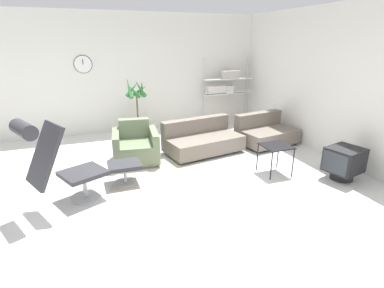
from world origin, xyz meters
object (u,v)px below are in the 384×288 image
object	(u,v)px
side_table	(276,148)
crt_television	(344,162)
couch_second	(265,133)
lounge_chair	(56,158)
shelf_unit	(225,85)
armchair_red	(136,147)
ottoman	(125,168)
couch_low	(202,141)
potted_plant	(138,115)

from	to	relation	value
side_table	crt_television	size ratio (longest dim) A/B	0.81
couch_second	lounge_chair	bearing A→B (deg)	8.34
couch_second	shelf_unit	xyz separation A→B (m)	(-0.16, 1.75, 0.83)
lounge_chair	armchair_red	distance (m)	1.84
ottoman	side_table	xyz separation A→B (m)	(2.45, -0.47, 0.19)
armchair_red	couch_low	distance (m)	1.35
couch_second	shelf_unit	distance (m)	1.94
side_table	potted_plant	distance (m)	3.33
couch_low	side_table	world-z (taller)	couch_low
side_table	crt_television	distance (m)	1.08
ottoman	couch_second	xyz separation A→B (m)	(3.17, 0.93, -0.02)
ottoman	couch_low	world-z (taller)	couch_low
armchair_red	side_table	world-z (taller)	armchair_red
lounge_chair	side_table	bearing A→B (deg)	63.72
armchair_red	side_table	distance (m)	2.52
ottoman	armchair_red	xyz separation A→B (m)	(0.33, 0.87, 0.03)
potted_plant	shelf_unit	xyz separation A→B (m)	(2.37, 0.36, 0.53)
ottoman	shelf_unit	bearing A→B (deg)	41.65
couch_low	couch_second	distance (m)	1.50
lounge_chair	side_table	distance (m)	3.37
lounge_chair	armchair_red	world-z (taller)	lounge_chair
couch_second	ottoman	bearing A→B (deg)	6.16
armchair_red	couch_second	distance (m)	2.85
crt_television	side_table	bearing A→B (deg)	44.04
crt_television	shelf_unit	size ratio (longest dim) A/B	0.36
ottoman	couch_low	distance (m)	1.91
armchair_red	couch_second	size ratio (longest dim) A/B	0.67
potted_plant	armchair_red	bearing A→B (deg)	-102.04
armchair_red	crt_television	bearing A→B (deg)	154.23
couch_low	armchair_red	bearing A→B (deg)	-8.13
crt_television	shelf_unit	distance (m)	3.82
side_table	ottoman	bearing A→B (deg)	169.07
side_table	armchair_red	bearing A→B (deg)	147.79
ottoman	shelf_unit	size ratio (longest dim) A/B	0.29
crt_television	armchair_red	bearing A→B (deg)	44.32
lounge_chair	couch_second	distance (m)	4.33
lounge_chair	side_table	xyz separation A→B (m)	(3.36, -0.04, -0.26)
lounge_chair	shelf_unit	world-z (taller)	shelf_unit
lounge_chair	shelf_unit	size ratio (longest dim) A/B	0.72
potted_plant	lounge_chair	bearing A→B (deg)	-119.28
potted_plant	couch_low	bearing A→B (deg)	-53.38
crt_television	potted_plant	distance (m)	4.33
side_table	crt_television	xyz separation A→B (m)	(0.90, -0.58, -0.15)
lounge_chair	potted_plant	xyz separation A→B (m)	(1.54, 2.75, -0.17)
crt_television	couch_second	bearing A→B (deg)	-8.05
lounge_chair	crt_television	distance (m)	4.33
lounge_chair	potted_plant	world-z (taller)	potted_plant
armchair_red	side_table	size ratio (longest dim) A/B	1.79
armchair_red	couch_second	bearing A→B (deg)	-172.21
armchair_red	couch_low	size ratio (longest dim) A/B	0.55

